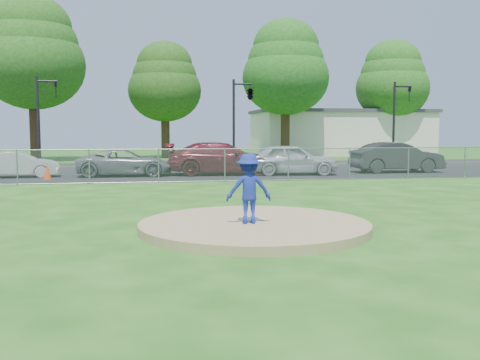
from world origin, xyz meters
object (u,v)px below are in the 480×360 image
object	(u,v)px
parked_car_gray	(125,163)
tree_right	(286,67)
traffic_signal_center	(249,95)
parked_car_white	(18,165)
tree_center	(165,81)
traffic_signal_left	(42,113)
pitcher	(249,189)
parked_car_darkred	(222,158)
commercial_building	(339,132)
parked_car_pearl	(292,159)
traffic_signal_right	(397,115)
traffic_cone	(47,172)
parked_car_charcoal	(397,157)
tree_far_right	(392,79)
tree_left	(32,52)

from	to	relation	value
parked_car_gray	tree_right	bearing A→B (deg)	-38.52
traffic_signal_center	parked_car_white	bearing A→B (deg)	-154.27
tree_center	traffic_signal_left	distance (m)	14.63
pitcher	parked_car_darkred	size ratio (longest dim) A/B	0.27
commercial_building	parked_car_pearl	distance (m)	25.41
tree_center	traffic_signal_right	distance (m)	19.64
traffic_cone	parked_car_charcoal	world-z (taller)	parked_car_charcoal
traffic_signal_left	parked_car_pearl	world-z (taller)	traffic_signal_left
traffic_signal_left	parked_car_gray	size ratio (longest dim) A/B	1.15
commercial_building	parked_car_gray	xyz separation A→B (m)	(-19.61, -22.22, -1.47)
pitcher	traffic_cone	world-z (taller)	pitcher
tree_center	parked_car_darkred	xyz separation A→B (m)	(2.40, -18.24, -5.61)
commercial_building	parked_car_pearl	size ratio (longest dim) A/B	3.41
tree_far_right	traffic_cone	xyz separation A→B (m)	(-27.20, -20.63, -6.68)
traffic_signal_left	parked_car_darkred	distance (m)	12.19
traffic_signal_right	parked_car_darkred	world-z (taller)	traffic_signal_right
pitcher	commercial_building	bearing A→B (deg)	-110.34
traffic_signal_center	traffic_cone	world-z (taller)	traffic_signal_center
traffic_signal_right	tree_far_right	bearing A→B (deg)	66.09
tree_center	traffic_signal_center	distance (m)	13.12
traffic_signal_center	traffic_cone	xyz separation A→B (m)	(-11.16, -7.63, -4.23)
tree_center	traffic_cone	xyz separation A→B (m)	(-6.20, -19.63, -6.09)
commercial_building	traffic_signal_right	size ratio (longest dim) A/B	2.93
tree_left	parked_car_gray	distance (m)	18.53
traffic_signal_center	parked_car_pearl	size ratio (longest dim) A/B	1.16
parked_car_white	parked_car_darkred	distance (m)	10.23
parked_car_pearl	traffic_signal_left	bearing A→B (deg)	69.98
traffic_signal_center	traffic_signal_right	xyz separation A→B (m)	(10.27, 0.00, -1.25)
tree_right	parked_car_white	world-z (taller)	tree_right
traffic_signal_right	parked_car_pearl	world-z (taller)	traffic_signal_right
tree_right	parked_car_pearl	bearing A→B (deg)	-103.34
traffic_signal_center	parked_car_gray	distance (m)	10.56
traffic_signal_right	pitcher	world-z (taller)	traffic_signal_right
tree_far_right	traffic_cone	world-z (taller)	tree_far_right
tree_right	parked_car_darkred	xyz separation A→B (m)	(-7.60, -16.24, -6.79)
tree_right	traffic_cone	xyz separation A→B (m)	(-16.20, -17.63, -7.27)
parked_car_white	parked_car_gray	distance (m)	5.21
parked_car_gray	parked_car_charcoal	distance (m)	14.84
tree_far_right	traffic_signal_right	world-z (taller)	tree_far_right
commercial_building	traffic_signal_right	xyz separation A→B (m)	(-1.76, -16.00, 1.20)
parked_car_white	parked_car_pearl	distance (m)	13.85
pitcher	parked_car_gray	bearing A→B (deg)	-75.19
traffic_signal_left	traffic_signal_right	xyz separation A→B (m)	(23.00, 0.00, 0.00)
tree_far_right	pitcher	bearing A→B (deg)	-119.83
parked_car_white	parked_car_darkred	xyz separation A→B (m)	(10.23, -0.08, 0.22)
traffic_signal_right	tree_center	bearing A→B (deg)	141.78
parked_car_pearl	traffic_cone	bearing A→B (deg)	100.07
parked_car_gray	parked_car_darkred	world-z (taller)	parked_car_darkred
traffic_cone	parked_car_white	distance (m)	2.21
traffic_signal_right	parked_car_darkred	distance (m)	14.49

